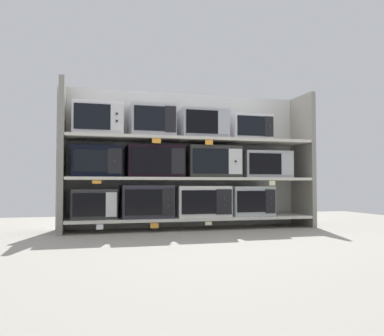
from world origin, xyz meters
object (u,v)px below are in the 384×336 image
object	(u,v)px
microwave_4	(97,162)
microwave_8	(98,120)
microwave_1	(146,201)
microwave_3	(250,201)
microwave_11	(249,128)
microwave_5	(154,162)
microwave_7	(264,165)
microwave_2	(201,201)
microwave_9	(151,122)
microwave_10	(202,125)
microwave_0	(94,204)
microwave_6	(212,162)

from	to	relation	value
microwave_4	microwave_8	size ratio (longest dim) A/B	0.98
microwave_1	microwave_4	size ratio (longest dim) A/B	1.07
microwave_3	microwave_11	world-z (taller)	microwave_11
microwave_5	microwave_11	world-z (taller)	microwave_11
microwave_3	microwave_7	xyz separation A→B (m)	(0.17, -0.00, 0.40)
microwave_5	microwave_7	distance (m)	1.23
microwave_3	microwave_11	size ratio (longest dim) A/B	1.06
microwave_1	microwave_2	world-z (taller)	microwave_1
microwave_2	microwave_4	bearing A→B (deg)	179.99
microwave_9	microwave_10	distance (m)	0.55
microwave_3	microwave_10	distance (m)	0.98
microwave_0	microwave_4	bearing A→B (deg)	0.42
microwave_5	microwave_3	bearing A→B (deg)	0.02
microwave_9	microwave_11	distance (m)	1.09
microwave_3	microwave_11	bearing A→B (deg)	-175.20
microwave_7	microwave_8	distance (m)	1.85
microwave_11	microwave_10	bearing A→B (deg)	180.00
microwave_2	microwave_8	xyz separation A→B (m)	(-1.08, -0.00, 0.83)
microwave_6	microwave_10	size ratio (longest dim) A/B	1.15
microwave_7	microwave_9	bearing A→B (deg)	180.00
microwave_4	microwave_9	xyz separation A→B (m)	(0.55, -0.00, 0.42)
microwave_0	microwave_9	bearing A→B (deg)	0.00
microwave_7	microwave_4	bearing A→B (deg)	179.99
microwave_9	microwave_2	bearing A→B (deg)	-0.00
microwave_8	microwave_11	distance (m)	1.63
microwave_1	microwave_9	distance (m)	0.82
microwave_3	microwave_11	distance (m)	0.80
microwave_11	microwave_7	bearing A→B (deg)	0.03
microwave_5	microwave_10	size ratio (longest dim) A/B	1.15
microwave_0	microwave_2	world-z (taller)	microwave_2
microwave_0	microwave_2	xyz separation A→B (m)	(1.10, -0.00, 0.01)
microwave_6	microwave_2	bearing A→B (deg)	179.95
microwave_0	microwave_3	distance (m)	1.66
microwave_3	microwave_11	xyz separation A→B (m)	(-0.00, -0.00, 0.80)
microwave_4	microwave_9	distance (m)	0.69
microwave_2	microwave_4	world-z (taller)	microwave_4
microwave_1	microwave_3	xyz separation A→B (m)	(1.14, 0.00, -0.01)
microwave_2	microwave_3	bearing A→B (deg)	0.01
microwave_5	microwave_4	bearing A→B (deg)	179.96
microwave_5	microwave_8	size ratio (longest dim) A/B	1.16
microwave_5	microwave_10	world-z (taller)	microwave_10
microwave_6	microwave_7	size ratio (longest dim) A/B	1.04
microwave_3	microwave_8	xyz separation A→B (m)	(-1.63, -0.00, 0.83)
microwave_0	microwave_6	size ratio (longest dim) A/B	0.77
microwave_3	microwave_7	size ratio (longest dim) A/B	0.85
microwave_4	microwave_11	xyz separation A→B (m)	(1.64, -0.00, 0.40)
microwave_0	microwave_10	world-z (taller)	microwave_10
microwave_3	microwave_10	size ratio (longest dim) A/B	0.94
microwave_1	microwave_11	distance (m)	1.39
microwave_3	microwave_9	distance (m)	1.37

